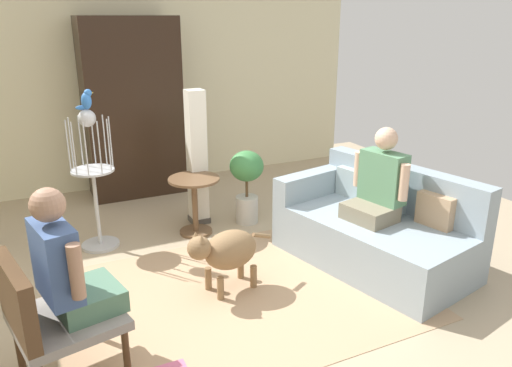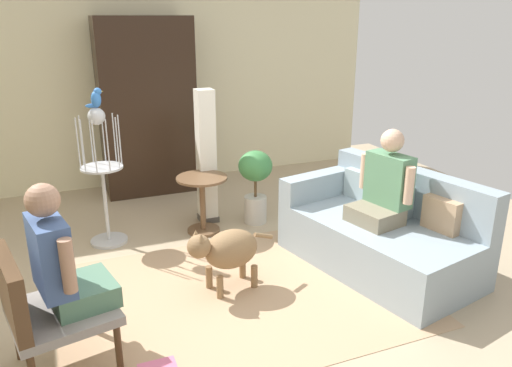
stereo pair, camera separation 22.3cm
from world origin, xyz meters
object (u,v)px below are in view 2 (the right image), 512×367
object	(u,v)px
couch	(380,232)
dog	(227,250)
armchair	(40,305)
parrot	(96,98)
person_on_couch	(385,186)
person_on_armchair	(61,261)
round_end_table	(202,198)
bird_cage_stand	(103,177)
armoire_cabinet	(147,107)
potted_plant	(255,179)
column_lamp	(206,158)

from	to	relation	value
couch	dog	xyz separation A→B (m)	(-1.41, 0.09, 0.05)
armchair	parrot	xyz separation A→B (m)	(0.58, 1.84, 0.94)
person_on_couch	dog	bearing A→B (deg)	174.59
armchair	person_on_armchair	world-z (taller)	person_on_armchair
couch	round_end_table	distance (m)	1.80
person_on_couch	bird_cage_stand	distance (m)	2.61
parrot	person_on_couch	bearing A→B (deg)	-33.25
couch	armoire_cabinet	xyz separation A→B (m)	(-1.51, 2.82, 0.76)
person_on_armchair	armoire_cabinet	world-z (taller)	armoire_cabinet
person_on_couch	round_end_table	world-z (taller)	person_on_couch
couch	person_on_couch	xyz separation A→B (m)	(-0.03, -0.04, 0.45)
dog	armchair	bearing A→B (deg)	-158.44
couch	armchair	world-z (taller)	couch
round_end_table	armoire_cabinet	world-z (taller)	armoire_cabinet
armchair	dog	bearing A→B (deg)	21.56
person_on_couch	armoire_cabinet	world-z (taller)	armoire_cabinet
armchair	round_end_table	world-z (taller)	armchair
person_on_couch	potted_plant	bearing A→B (deg)	115.52
armchair	column_lamp	xyz separation A→B (m)	(1.64, 2.00, 0.22)
person_on_armchair	bird_cage_stand	xyz separation A→B (m)	(0.42, 1.81, -0.06)
couch	armchair	xyz separation A→B (m)	(-2.79, -0.46, 0.18)
round_end_table	potted_plant	world-z (taller)	potted_plant
couch	bird_cage_stand	size ratio (longest dim) A/B	1.39
armchair	bird_cage_stand	distance (m)	1.93
couch	parrot	world-z (taller)	parrot
bird_cage_stand	column_lamp	xyz separation A→B (m)	(1.08, 0.16, 0.03)
person_on_armchair	column_lamp	distance (m)	2.47
armchair	person_on_armchair	size ratio (longest dim) A/B	1.02
bird_cage_stand	person_on_couch	bearing A→B (deg)	-33.10
dog	armoire_cabinet	bearing A→B (deg)	92.02
couch	armoire_cabinet	size ratio (longest dim) A/B	0.87
couch	bird_cage_stand	world-z (taller)	bird_cage_stand
potted_plant	dog	bearing A→B (deg)	-121.09
person_on_armchair	round_end_table	bearing A→B (deg)	51.18
person_on_couch	parrot	xyz separation A→B (m)	(-2.18, 1.43, 0.67)
round_end_table	person_on_couch	bearing A→B (deg)	-46.72
armchair	armoire_cabinet	distance (m)	3.56
couch	parrot	xyz separation A→B (m)	(-2.21, 1.38, 1.12)
armchair	parrot	bearing A→B (deg)	72.49
couch	person_on_armchair	size ratio (longest dim) A/B	2.27
round_end_table	column_lamp	bearing A→B (deg)	63.91
column_lamp	potted_plant	bearing A→B (deg)	-26.80
round_end_table	parrot	xyz separation A→B (m)	(-0.93, 0.11, 1.05)
dog	bird_cage_stand	bearing A→B (deg)	121.90
person_on_armchair	parrot	world-z (taller)	parrot
person_on_couch	round_end_table	size ratio (longest dim) A/B	1.34
person_on_armchair	round_end_table	distance (m)	2.21
armchair	round_end_table	size ratio (longest dim) A/B	1.40
couch	armoire_cabinet	distance (m)	3.29
round_end_table	bird_cage_stand	size ratio (longest dim) A/B	0.45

